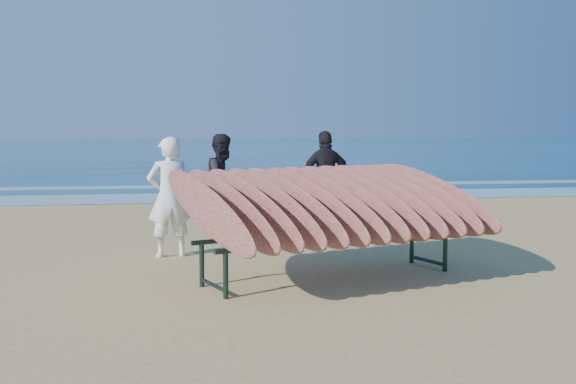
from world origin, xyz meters
The scene contains 8 objects.
ground centered at (0.00, 0.00, 0.00)m, with size 120.00×120.00×0.00m, color tan.
ocean centered at (0.00, 55.00, 0.01)m, with size 160.00×160.00×0.00m, color navy.
foam_near centered at (0.00, 10.00, 0.01)m, with size 160.00×160.00×0.00m, color white.
foam_far centered at (0.00, 13.50, 0.01)m, with size 160.00×160.00×0.00m, color white.
surfboard_rack centered at (0.35, -0.09, 0.89)m, with size 3.81×3.40×1.43m.
person_white centered at (-1.50, 1.71, 0.82)m, with size 0.60×0.39×1.65m, color white.
person_dark_a centered at (-0.55, 4.44, 0.83)m, with size 0.81×0.63×1.66m, color black.
person_dark_b centered at (1.32, 4.49, 0.86)m, with size 1.00×0.42×1.71m, color black.
Camera 1 is at (-1.51, -8.25, 1.78)m, focal length 45.00 mm.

